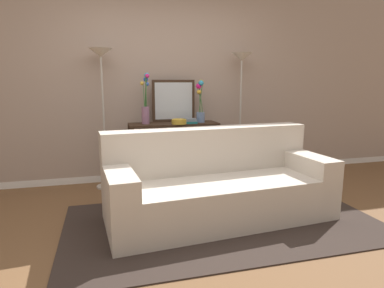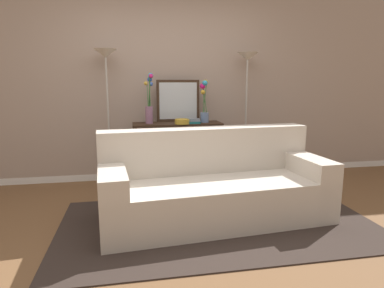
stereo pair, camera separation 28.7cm
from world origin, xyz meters
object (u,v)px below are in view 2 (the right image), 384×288
Objects in this scene: couch at (214,187)px; floor_lamp_left at (107,80)px; vase_short_flowers at (204,104)px; book_stack at (193,121)px; vase_tall_flowers at (149,104)px; console_table at (177,142)px; book_row_under_console at (159,180)px; floor_lamp_right at (247,81)px; fruit_bowl at (182,121)px; wall_mirror at (178,101)px.

floor_lamp_left is (-1.07, 1.29, 1.06)m from couch.
vase_short_flowers is 2.99× the size of book_stack.
floor_lamp_left reaches higher than vase_tall_flowers.
console_table is 0.57m from book_row_under_console.
couch reaches higher than console_table.
floor_lamp_right is 3.11× the size of vase_short_flowers.
couch is 1.32m from book_row_under_console.
fruit_bowl is (0.93, -0.19, -0.52)m from floor_lamp_left.
couch is 1.59m from wall_mirror.
floor_lamp_right is 3.90× the size of book_row_under_console.
console_table reaches higher than book_row_under_console.
couch is 5.09× the size of book_row_under_console.
floor_lamp_left is 1.21m from book_stack.
wall_mirror is 0.39m from book_stack.
floor_lamp_right reaches higher than vase_tall_flowers.
book_row_under_console is at bearing -151.70° from wall_mirror.
console_table is 1.26m from floor_lamp_right.
vase_short_flowers is at bearing 18.63° from fruit_bowl.
book_stack is (-0.16, -0.08, -0.22)m from vase_short_flowers.
floor_lamp_right is 9.13× the size of fruit_bowl.
console_table is at bearing -4.47° from floor_lamp_left.
book_row_under_console is (-0.45, 0.09, -0.79)m from book_stack.
vase_tall_flowers is (-0.39, -0.15, -0.02)m from wall_mirror.
wall_mirror is at bearing 92.11° from fruit_bowl.
floor_lamp_left reaches higher than console_table.
fruit_bowl is (-0.31, -0.11, -0.22)m from vase_short_flowers.
floor_lamp_right is 1.07m from fruit_bowl.
vase_short_flowers is (0.36, -0.02, 0.51)m from console_table.
vase_short_flowers is at bearing 81.94° from couch.
vase_short_flowers is 1.25× the size of book_row_under_console.
couch is at bearing -66.01° from vase_tall_flowers.
couch is 11.90× the size of fruit_bowl.
vase_tall_flowers reaches higher than book_stack.
couch is 4.06× the size of vase_short_flowers.
wall_mirror is (-0.93, 0.09, -0.27)m from floor_lamp_right.
console_table is (-0.19, 1.22, 0.25)m from couch.
floor_lamp_left is at bearing 173.27° from vase_tall_flowers.
floor_lamp_left reaches higher than book_stack.
wall_mirror is at bearing 151.71° from vase_short_flowers.
floor_lamp_right is at bearing 58.88° from couch.
floor_lamp_left is 1.01× the size of floor_lamp_right.
wall_mirror is at bearing 174.50° from floor_lamp_right.
wall_mirror is (-0.15, 1.38, 0.78)m from couch.
book_row_under_console is at bearing 110.09° from couch.
floor_lamp_right reaches higher than vase_short_flowers.
floor_lamp_right is 3.01× the size of wall_mirror.
wall_mirror is 0.90× the size of vase_tall_flowers.
wall_mirror is 0.42m from vase_tall_flowers.
vase_tall_flowers is (-1.32, -0.06, -0.29)m from floor_lamp_right.
console_table is at bearing 154.76° from book_stack.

